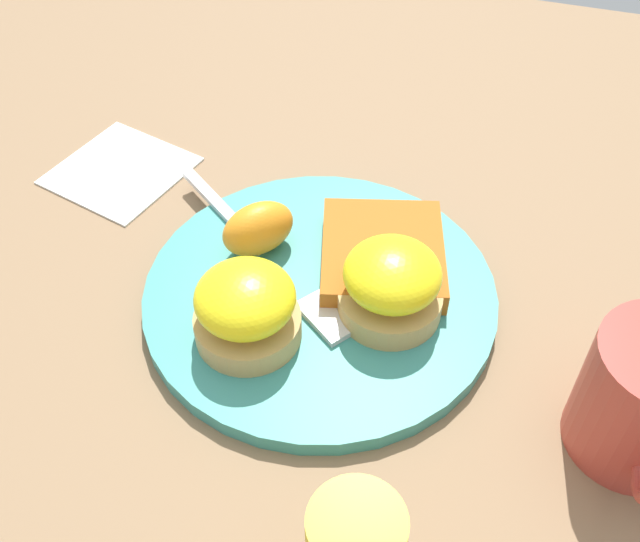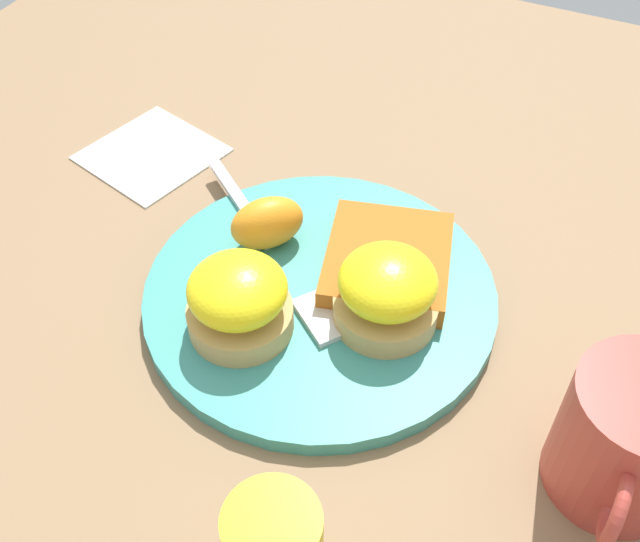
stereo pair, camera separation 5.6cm
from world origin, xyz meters
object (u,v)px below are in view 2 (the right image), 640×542
Objects in this scene: sandwich_benedict_left at (239,300)px; cup at (628,441)px; hashbrown_patty at (388,261)px; fork at (276,253)px; orange_wedge at (267,223)px; sandwich_benedict_right at (387,292)px.

cup is (-0.00, 0.27, 0.00)m from sandwich_benedict_left.
fork is at bearing -74.41° from hashbrown_patty.
orange_wedge is 0.52× the size of cup.
sandwich_benedict_left reaches higher than hashbrown_patty.
cup reaches higher than sandwich_benedict_left.
sandwich_benedict_left reaches higher than fork.
hashbrown_patty is (-0.10, 0.07, -0.02)m from sandwich_benedict_left.
sandwich_benedict_left is at bearing -60.46° from sandwich_benedict_right.
fork is at bearing -105.05° from cup.
orange_wedge is (-0.09, -0.02, -0.01)m from sandwich_benedict_left.
hashbrown_patty is at bearing 97.91° from orange_wedge.
sandwich_benedict_left is at bearing -90.00° from cup.
sandwich_benedict_right is at bearing 77.47° from fork.
hashbrown_patty is at bearing 142.89° from sandwich_benedict_left.
cup is at bearing 74.95° from fork.
fork is (-0.02, -0.10, -0.03)m from sandwich_benedict_right.
cup is (0.09, 0.29, 0.01)m from orange_wedge.
sandwich_benedict_left is at bearing 8.50° from fork.
cup is (0.10, 0.19, 0.02)m from hashbrown_patty.
hashbrown_patty is 0.10m from orange_wedge.
hashbrown_patty is at bearing -160.17° from sandwich_benedict_right.
sandwich_benedict_left is at bearing 15.22° from orange_wedge.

